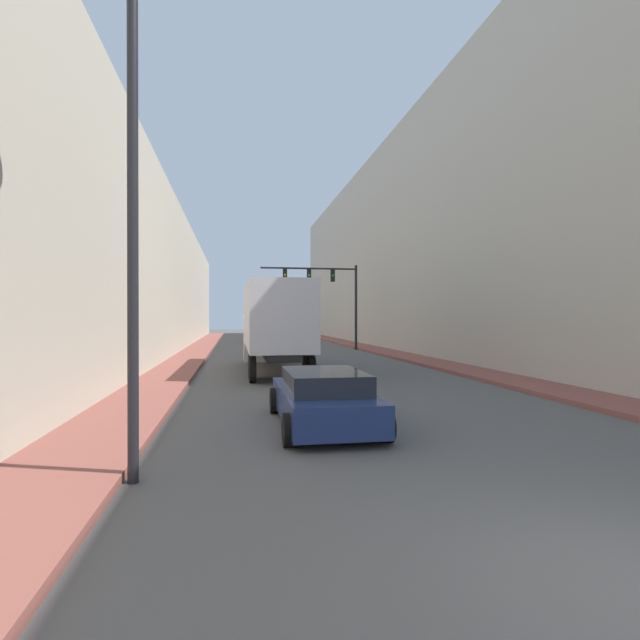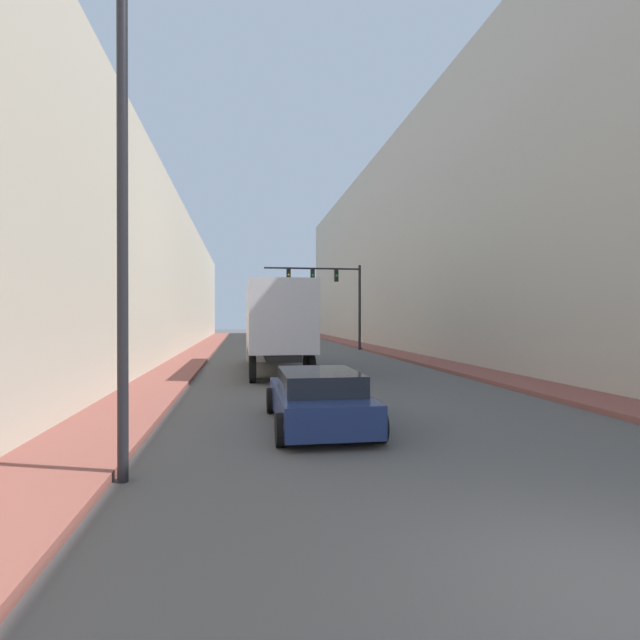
% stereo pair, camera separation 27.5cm
% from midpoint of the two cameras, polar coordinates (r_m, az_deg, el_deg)
% --- Properties ---
extents(sidewalk_right, '(2.02, 80.00, 0.15)m').
position_cam_midpoint_polar(sidewalk_right, '(35.34, 7.68, -3.54)').
color(sidewalk_right, brown).
rests_on(sidewalk_right, ground).
extents(sidewalk_left, '(2.02, 80.00, 0.15)m').
position_cam_midpoint_polar(sidewalk_left, '(33.99, -13.58, -3.70)').
color(sidewalk_left, brown).
rests_on(sidewalk_left, ground).
extents(building_right, '(6.00, 80.00, 15.91)m').
position_cam_midpoint_polar(building_right, '(37.02, 13.72, 8.86)').
color(building_right, '#BCB29E').
rests_on(building_right, ground).
extents(building_left, '(6.00, 80.00, 10.10)m').
position_cam_midpoint_polar(building_left, '(34.57, -20.25, 4.61)').
color(building_left, '#BCB29E').
rests_on(building_left, ground).
extents(semi_truck, '(2.51, 12.03, 3.86)m').
position_cam_midpoint_polar(semi_truck, '(23.51, -4.92, -0.31)').
color(semi_truck, silver).
rests_on(semi_truck, ground).
extents(sedan_car, '(2.13, 4.68, 1.26)m').
position_cam_midpoint_polar(sedan_car, '(11.33, 0.47, -8.96)').
color(sedan_car, navy).
rests_on(sedan_car, ground).
extents(traffic_signal_gantry, '(7.27, 0.35, 6.38)m').
position_cam_midpoint_polar(traffic_signal_gantry, '(37.35, 1.80, 3.61)').
color(traffic_signal_gantry, black).
rests_on(traffic_signal_gantry, ground).
extents(street_lamp, '(0.44, 0.44, 7.71)m').
position_cam_midpoint_polar(street_lamp, '(8.24, -20.73, 17.38)').
color(street_lamp, black).
rests_on(street_lamp, ground).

